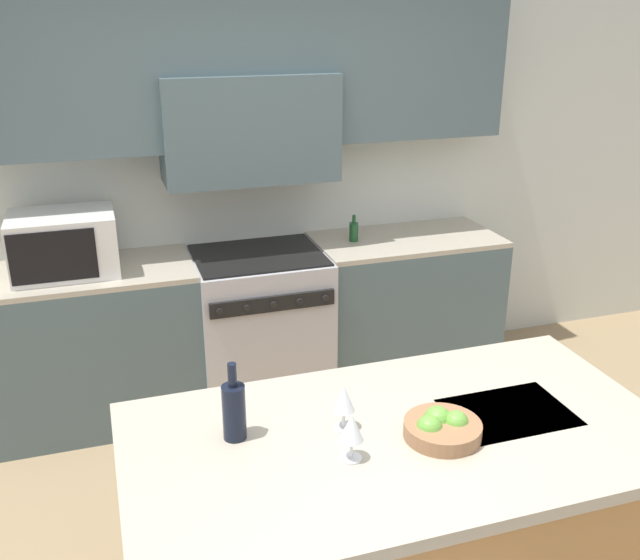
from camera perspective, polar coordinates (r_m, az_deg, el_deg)
back_cabinetry at (r=4.31m, az=-6.12°, el=11.37°), size 10.00×0.46×2.70m
back_counter at (r=4.40m, az=-4.86°, el=-3.57°), size 3.09×0.62×0.94m
range_stove at (r=4.38m, az=-4.79°, el=-3.70°), size 0.77×0.70×0.93m
microwave at (r=4.09m, az=-19.82°, el=2.76°), size 0.55×0.43×0.33m
kitchen_island at (r=2.79m, az=6.06°, el=-20.02°), size 1.88×1.00×0.94m
wine_bottle at (r=2.43m, az=-6.90°, el=-10.29°), size 0.08×0.08×0.28m
wine_glass_near at (r=2.31m, az=2.55°, el=-11.81°), size 0.08×0.08×0.17m
wine_glass_far at (r=2.46m, az=1.92°, el=-9.54°), size 0.08×0.08×0.17m
fruit_bowl at (r=2.50m, az=9.70°, el=-11.54°), size 0.26×0.26×0.10m
oil_bottle_on_counter at (r=4.41m, az=2.72°, el=3.92°), size 0.06×0.06×0.17m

